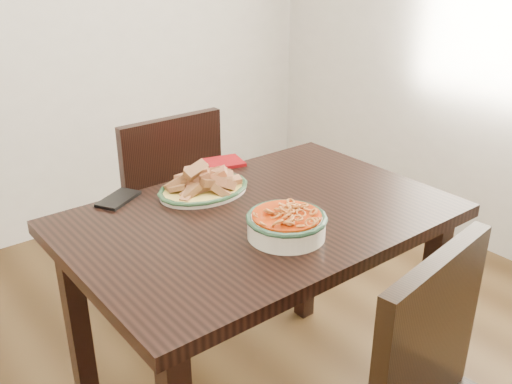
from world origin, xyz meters
TOP-DOWN VIEW (x-y plane):
  - dining_table at (0.14, 0.05)m, footprint 1.12×0.75m
  - chair_far at (0.19, 0.76)m, footprint 0.42×0.42m
  - fish_plate at (0.08, 0.27)m, footprint 0.30×0.23m
  - noodle_bowl at (0.10, -0.11)m, footprint 0.22×0.22m
  - smartphone at (-0.16, 0.39)m, footprint 0.16×0.14m
  - napkin at (0.28, 0.44)m, footprint 0.16×0.14m

SIDE VIEW (x-z plane):
  - chair_far at x=0.19m, z-range 0.05..0.94m
  - dining_table at x=0.14m, z-range 0.27..1.02m
  - smartphone at x=-0.16m, z-range 0.75..0.76m
  - napkin at x=0.28m, z-range 0.75..0.76m
  - noodle_bowl at x=0.10m, z-range 0.75..0.84m
  - fish_plate at x=0.08m, z-range 0.74..0.85m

